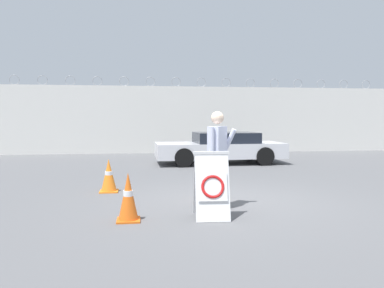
{
  "coord_description": "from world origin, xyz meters",
  "views": [
    {
      "loc": [
        -1.71,
        -7.31,
        1.68
      ],
      "look_at": [
        -0.47,
        1.83,
        1.06
      ],
      "focal_mm": 35.0,
      "sensor_mm": 36.0,
      "label": 1
    }
  ],
  "objects_px": {
    "barricade_sign": "(211,185)",
    "traffic_cone_near": "(128,197)",
    "security_guard": "(217,154)",
    "traffic_cone_far": "(109,176)",
    "parked_car_rear_sedan": "(221,147)",
    "traffic_cone_mid": "(211,182)"
  },
  "relations": [
    {
      "from": "barricade_sign",
      "to": "traffic_cone_near",
      "type": "distance_m",
      "value": 1.4
    },
    {
      "from": "barricade_sign",
      "to": "security_guard",
      "type": "xyz_separation_m",
      "value": [
        0.23,
        0.62,
        0.46
      ]
    },
    {
      "from": "barricade_sign",
      "to": "security_guard",
      "type": "height_order",
      "value": "security_guard"
    },
    {
      "from": "barricade_sign",
      "to": "traffic_cone_far",
      "type": "bearing_deg",
      "value": 130.06
    },
    {
      "from": "traffic_cone_near",
      "to": "traffic_cone_far",
      "type": "distance_m",
      "value": 2.61
    },
    {
      "from": "security_guard",
      "to": "traffic_cone_far",
      "type": "distance_m",
      "value": 2.97
    },
    {
      "from": "traffic_cone_near",
      "to": "parked_car_rear_sedan",
      "type": "bearing_deg",
      "value": 67.34
    },
    {
      "from": "parked_car_rear_sedan",
      "to": "security_guard",
      "type": "bearing_deg",
      "value": 75.66
    },
    {
      "from": "traffic_cone_far",
      "to": "barricade_sign",
      "type": "bearing_deg",
      "value": -53.11
    },
    {
      "from": "barricade_sign",
      "to": "traffic_cone_near",
      "type": "height_order",
      "value": "barricade_sign"
    },
    {
      "from": "security_guard",
      "to": "traffic_cone_far",
      "type": "height_order",
      "value": "security_guard"
    },
    {
      "from": "traffic_cone_near",
      "to": "traffic_cone_far",
      "type": "relative_size",
      "value": 1.06
    },
    {
      "from": "security_guard",
      "to": "traffic_cone_near",
      "type": "relative_size",
      "value": 2.27
    },
    {
      "from": "traffic_cone_near",
      "to": "traffic_cone_mid",
      "type": "bearing_deg",
      "value": 40.61
    },
    {
      "from": "barricade_sign",
      "to": "parked_car_rear_sedan",
      "type": "distance_m",
      "value": 7.82
    },
    {
      "from": "security_guard",
      "to": "traffic_cone_mid",
      "type": "relative_size",
      "value": 2.46
    },
    {
      "from": "traffic_cone_near",
      "to": "traffic_cone_far",
      "type": "height_order",
      "value": "traffic_cone_near"
    },
    {
      "from": "parked_car_rear_sedan",
      "to": "traffic_cone_near",
      "type": "bearing_deg",
      "value": 65.56
    },
    {
      "from": "traffic_cone_far",
      "to": "parked_car_rear_sedan",
      "type": "height_order",
      "value": "parked_car_rear_sedan"
    },
    {
      "from": "barricade_sign",
      "to": "traffic_cone_mid",
      "type": "height_order",
      "value": "barricade_sign"
    },
    {
      "from": "security_guard",
      "to": "traffic_cone_near",
      "type": "height_order",
      "value": "security_guard"
    },
    {
      "from": "barricade_sign",
      "to": "parked_car_rear_sedan",
      "type": "height_order",
      "value": "parked_car_rear_sedan"
    }
  ]
}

